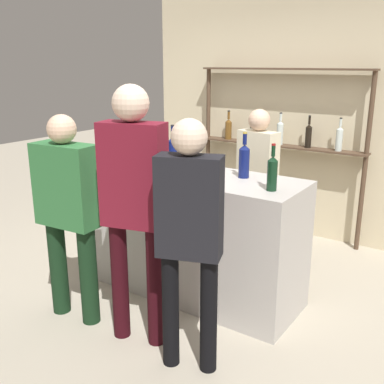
% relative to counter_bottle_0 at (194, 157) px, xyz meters
% --- Properties ---
extents(ground_plane, '(16.00, 16.00, 0.00)m').
position_rel_counter_bottle_0_xyz_m(ground_plane, '(0.00, -0.02, -1.20)').
color(ground_plane, '#B2A893').
extents(bar_counter, '(1.87, 0.67, 1.07)m').
position_rel_counter_bottle_0_xyz_m(bar_counter, '(0.00, -0.02, -0.66)').
color(bar_counter, '#B7B2AD').
rests_on(bar_counter, ground_plane).
extents(back_wall, '(3.47, 0.12, 2.80)m').
position_rel_counter_bottle_0_xyz_m(back_wall, '(0.00, 1.91, 0.20)').
color(back_wall, beige).
rests_on(back_wall, ground_plane).
extents(back_shelf, '(1.96, 0.18, 1.88)m').
position_rel_counter_bottle_0_xyz_m(back_shelf, '(-0.01, 1.73, 0.04)').
color(back_shelf, '#4C3828').
rests_on(back_shelf, ground_plane).
extents(counter_bottle_0, '(0.09, 0.09, 0.34)m').
position_rel_counter_bottle_0_xyz_m(counter_bottle_0, '(0.00, 0.00, 0.00)').
color(counter_bottle_0, silver).
rests_on(counter_bottle_0, bar_counter).
extents(counter_bottle_1, '(0.08, 0.08, 0.36)m').
position_rel_counter_bottle_0_xyz_m(counter_bottle_1, '(-0.29, 0.11, 0.01)').
color(counter_bottle_1, '#0F1956').
rests_on(counter_bottle_1, bar_counter).
extents(counter_bottle_2, '(0.07, 0.07, 0.34)m').
position_rel_counter_bottle_0_xyz_m(counter_bottle_2, '(0.75, -0.13, 0.00)').
color(counter_bottle_2, black).
rests_on(counter_bottle_2, bar_counter).
extents(counter_bottle_3, '(0.08, 0.08, 0.36)m').
position_rel_counter_bottle_0_xyz_m(counter_bottle_3, '(-0.74, -0.17, 0.01)').
color(counter_bottle_3, '#0F1956').
rests_on(counter_bottle_3, bar_counter).
extents(counter_bottle_4, '(0.08, 0.08, 0.36)m').
position_rel_counter_bottle_0_xyz_m(counter_bottle_4, '(0.42, 0.09, 0.01)').
color(counter_bottle_4, '#0F1956').
rests_on(counter_bottle_4, bar_counter).
extents(wine_glass, '(0.08, 0.08, 0.14)m').
position_rel_counter_bottle_0_xyz_m(wine_glass, '(-0.83, 0.18, -0.02)').
color(wine_glass, silver).
rests_on(wine_glass, bar_counter).
extents(ice_bucket, '(0.24, 0.24, 0.24)m').
position_rel_counter_bottle_0_xyz_m(ice_bucket, '(-0.48, -0.12, -0.01)').
color(ice_bucket, black).
rests_on(ice_bucket, bar_counter).
extents(cork_jar, '(0.11, 0.11, 0.17)m').
position_rel_counter_bottle_0_xyz_m(cork_jar, '(0.22, -0.17, -0.05)').
color(cork_jar, silver).
rests_on(cork_jar, bar_counter).
extents(customer_left, '(0.50, 0.26, 1.59)m').
position_rel_counter_bottle_0_xyz_m(customer_left, '(-0.53, -0.88, -0.28)').
color(customer_left, black).
rests_on(customer_left, ground_plane).
extents(customer_right, '(0.43, 0.30, 1.64)m').
position_rel_counter_bottle_0_xyz_m(customer_right, '(0.56, -0.88, -0.22)').
color(customer_right, black).
rests_on(customer_right, ground_plane).
extents(server_behind_counter, '(0.41, 0.24, 1.54)m').
position_rel_counter_bottle_0_xyz_m(server_behind_counter, '(0.20, 0.78, -0.29)').
color(server_behind_counter, '#575347').
rests_on(server_behind_counter, ground_plane).
extents(customer_center, '(0.47, 0.30, 1.82)m').
position_rel_counter_bottle_0_xyz_m(customer_center, '(0.08, -0.83, -0.11)').
color(customer_center, black).
rests_on(customer_center, ground_plane).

